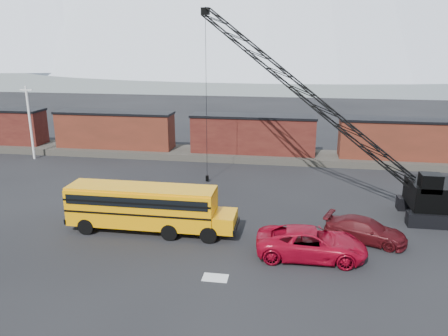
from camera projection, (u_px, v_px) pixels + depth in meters
The scene contains 11 objects.
ground at pixel (219, 245), 27.86m from camera, with size 160.00×160.00×0.00m, color black.
gravel_berm at pixel (253, 155), 48.63m from camera, with size 120.00×5.00×0.70m, color #444038.
boxcar_west_near at pixel (115, 130), 50.42m from camera, with size 13.70×3.10×4.17m.
boxcar_mid at pixel (253, 134), 47.96m from camera, with size 13.70×3.10×4.17m.
boxcar_east_near at pixel (406, 139), 45.50m from camera, with size 13.70×3.10×4.17m.
utility_pole at pixel (30, 122), 47.47m from camera, with size 1.40×0.24×8.00m.
snow_patch at pixel (215, 278), 23.98m from camera, with size 1.40×0.90×0.02m, color silver.
school_bus at pixel (147, 206), 29.47m from camera, with size 11.65×2.65×3.19m.
red_pickup at pixel (311, 243), 26.09m from camera, with size 3.02×6.55×1.82m, color #9F071E.
maroon_suv at pixel (365, 230), 28.28m from camera, with size 2.11×5.20×1.51m, color #460C11.
crawler_crane at pixel (306, 94), 34.07m from camera, with size 21.89×8.58×15.47m.
Camera 1 is at (4.39, -25.02, 12.45)m, focal length 35.00 mm.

